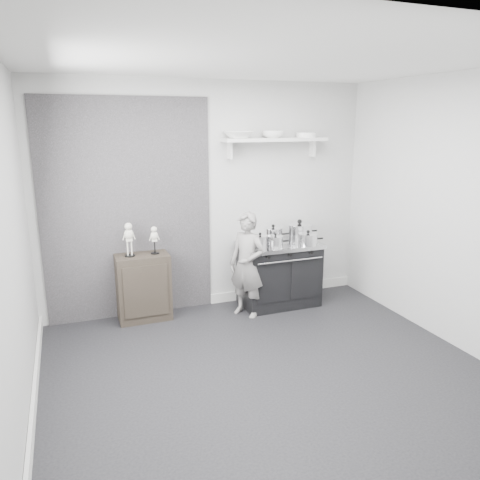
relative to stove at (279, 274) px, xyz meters
name	(u,v)px	position (x,y,z in m)	size (l,w,h in m)	color
ground	(268,372)	(-0.80, -1.48, -0.40)	(4.00, 4.00, 0.00)	black
room_shell	(255,193)	(-0.89, -1.33, 1.24)	(4.02, 3.62, 2.71)	#B2B2AF
wall_shelf	(275,141)	(0.00, 0.20, 1.61)	(1.30, 0.26, 0.24)	silver
stove	(279,274)	(0.00, 0.00, 0.00)	(0.98, 0.62, 0.79)	black
side_cabinet	(144,287)	(-1.65, 0.13, -0.01)	(0.59, 0.35, 0.77)	black
child	(247,265)	(-0.50, -0.18, 0.22)	(0.45, 0.30, 1.23)	gray
pot_front_left	(260,241)	(-0.29, -0.07, 0.46)	(0.28, 0.19, 0.17)	white
pot_back_left	(273,234)	(-0.04, 0.12, 0.48)	(0.32, 0.24, 0.21)	white
pot_back_right	(299,231)	(0.31, 0.09, 0.49)	(0.42, 0.33, 0.26)	white
pot_front_right	(308,239)	(0.28, -0.19, 0.46)	(0.32, 0.24, 0.18)	white
pot_front_center	(275,241)	(-0.12, -0.13, 0.46)	(0.27, 0.18, 0.16)	white
skeleton_full	(129,237)	(-1.78, 0.13, 0.59)	(0.12, 0.08, 0.44)	beige
skeleton_torso	(154,238)	(-1.50, 0.13, 0.55)	(0.10, 0.07, 0.36)	beige
bowl_large	(238,135)	(-0.47, 0.19, 1.68)	(0.34, 0.34, 0.08)	white
bowl_small	(273,134)	(-0.02, 0.19, 1.68)	(0.26, 0.26, 0.08)	white
plate_stack	(306,135)	(0.42, 0.19, 1.67)	(0.24, 0.24, 0.06)	white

